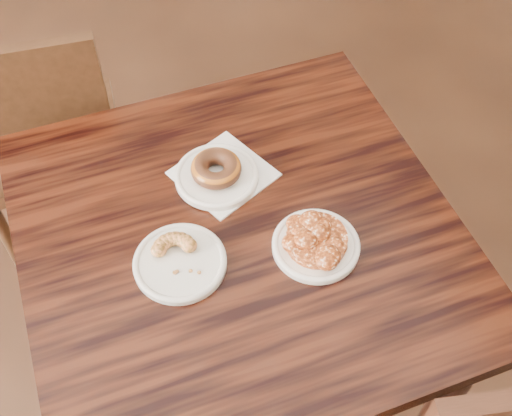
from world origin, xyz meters
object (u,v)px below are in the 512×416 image
object	(u,v)px
cafe_table	(242,321)
apple_fritter	(317,238)
glazed_donut	(216,168)
chair_far	(48,141)
cruller_fragment	(179,257)

from	to	relation	value
cafe_table	apple_fritter	distance (m)	0.43
apple_fritter	glazed_donut	bearing A→B (deg)	118.69
chair_far	cruller_fragment	world-z (taller)	chair_far
apple_fritter	cruller_fragment	distance (m)	0.25
glazed_donut	cruller_fragment	bearing A→B (deg)	-126.76
cafe_table	glazed_donut	distance (m)	0.43
cafe_table	apple_fritter	world-z (taller)	apple_fritter
chair_far	apple_fritter	xyz separation A→B (m)	(0.45, -0.76, 0.33)
apple_fritter	cruller_fragment	xyz separation A→B (m)	(-0.25, 0.05, -0.01)
cruller_fragment	apple_fritter	bearing A→B (deg)	-11.77
glazed_donut	chair_far	bearing A→B (deg)	121.54
glazed_donut	apple_fritter	distance (m)	0.25
cafe_table	chair_far	bearing A→B (deg)	116.17
glazed_donut	cruller_fragment	size ratio (longest dim) A/B	1.03
cafe_table	glazed_donut	xyz separation A→B (m)	(-0.00, 0.13, 0.41)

